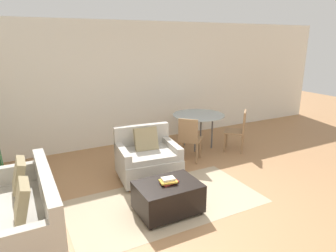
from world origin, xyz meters
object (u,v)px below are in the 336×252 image
book_stack (169,181)px  dining_table (198,118)px  dining_chair_near_right (239,128)px  dining_chair_near_left (189,137)px  armchair (148,159)px  ottoman (168,197)px  tv_remote_primary (167,179)px  couch (21,219)px  potted_plant (0,182)px

book_stack → dining_table: dining_table is taller
dining_chair_near_right → dining_table: bearing=135.0°
dining_chair_near_right → dining_chair_near_left: bearing=180.0°
armchair → ottoman: bearing=-99.9°
ottoman → tv_remote_primary: 0.24m
dining_chair_near_left → couch: bearing=-159.2°
ottoman → dining_chair_near_right: 2.87m
book_stack → tv_remote_primary: size_ratio=1.72×
dining_chair_near_left → tv_remote_primary: bearing=-131.8°
ottoman → dining_chair_near_left: (1.22, 1.42, 0.28)m
couch → book_stack: 1.88m
potted_plant → book_stack: bearing=-37.0°
ottoman → dining_chair_near_right: size_ratio=0.97×
armchair → dining_table: armchair is taller
tv_remote_primary → dining_chair_near_right: dining_chair_near_right is taller
armchair → dining_table: size_ratio=0.95×
dining_table → dining_chair_near_right: size_ratio=1.27×
tv_remote_primary → armchair: bearing=81.7°
couch → dining_chair_near_left: bearing=20.8°
book_stack → dining_chair_near_right: (2.47, 1.42, 0.04)m
couch → potted_plant: size_ratio=1.70×
dining_chair_near_left → dining_table: bearing=45.0°
book_stack → potted_plant: size_ratio=0.27×
ottoman → book_stack: bearing=28.8°
dining_table → ottoman: bearing=-132.0°
dining_table → dining_chair_near_left: size_ratio=1.27×
book_stack → dining_table: bearing=48.1°
potted_plant → dining_chair_near_left: potted_plant is taller
armchair → dining_chair_near_right: size_ratio=1.21×
book_stack → potted_plant: bearing=143.0°
dining_chair_near_left → dining_chair_near_right: bearing=0.0°
couch → armchair: 2.21m
couch → potted_plant: potted_plant is taller
armchair → tv_remote_primary: 1.04m
ottoman → tv_remote_primary: size_ratio=5.40×
armchair → dining_chair_near_right: (2.28, 0.29, 0.17)m
couch → tv_remote_primary: size_ratio=11.00×
tv_remote_primary → dining_chair_near_right: bearing=28.3°
couch → tv_remote_primary: 1.90m
ottoman → dining_table: (1.85, 2.05, 0.43)m
couch → dining_table: (3.69, 1.79, 0.37)m
tv_remote_primary → dining_chair_near_left: size_ratio=0.18×
tv_remote_primary → dining_chair_near_left: dining_chair_near_left is taller
tv_remote_primary → dining_chair_near_left: (1.17, 1.31, 0.07)m
dining_chair_near_right → armchair: bearing=-172.9°
ottoman → potted_plant: 2.62m
tv_remote_primary → dining_chair_near_left: bearing=48.2°
armchair → potted_plant: (-2.28, 0.45, -0.10)m
potted_plant → dining_chair_near_right: potted_plant is taller
potted_plant → dining_chair_near_left: size_ratio=1.16×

